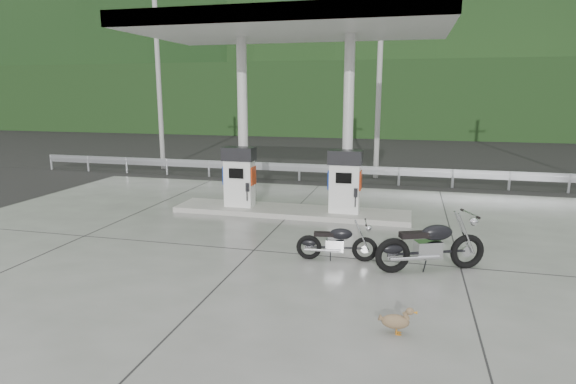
% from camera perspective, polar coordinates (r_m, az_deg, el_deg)
% --- Properties ---
extents(ground, '(160.00, 160.00, 0.00)m').
position_cam_1_polar(ground, '(12.06, -2.56, -5.53)').
color(ground, black).
rests_on(ground, ground).
extents(forecourt_apron, '(18.00, 14.00, 0.02)m').
position_cam_1_polar(forecourt_apron, '(12.05, -2.56, -5.48)').
color(forecourt_apron, slate).
rests_on(forecourt_apron, ground).
extents(pump_island, '(7.00, 1.40, 0.15)m').
position_cam_1_polar(pump_island, '(14.35, 0.31, -2.30)').
color(pump_island, gray).
rests_on(pump_island, forecourt_apron).
extents(gas_pump_left, '(0.95, 0.55, 1.80)m').
position_cam_1_polar(gas_pump_left, '(14.61, -5.79, 1.80)').
color(gas_pump_left, white).
rests_on(gas_pump_left, pump_island).
extents(gas_pump_right, '(0.95, 0.55, 1.80)m').
position_cam_1_polar(gas_pump_right, '(13.86, 6.75, 1.24)').
color(gas_pump_right, white).
rests_on(gas_pump_right, pump_island).
extents(canopy_column_left, '(0.30, 0.30, 5.00)m').
position_cam_1_polar(canopy_column_left, '(14.80, -5.38, 8.18)').
color(canopy_column_left, silver).
rests_on(canopy_column_left, pump_island).
extents(canopy_column_right, '(0.30, 0.30, 5.00)m').
position_cam_1_polar(canopy_column_right, '(14.05, 7.13, 7.95)').
color(canopy_column_right, silver).
rests_on(canopy_column_right, pump_island).
extents(canopy_roof, '(8.50, 5.00, 0.40)m').
position_cam_1_polar(canopy_roof, '(14.04, 0.34, 19.08)').
color(canopy_roof, white).
rests_on(canopy_roof, canopy_column_left).
extents(guardrail, '(26.00, 0.16, 1.42)m').
position_cam_1_polar(guardrail, '(19.52, 4.22, 3.27)').
color(guardrail, '#A8ABB0').
rests_on(guardrail, ground).
extents(road, '(60.00, 7.00, 0.01)m').
position_cam_1_polar(road, '(23.04, 5.72, 2.76)').
color(road, black).
rests_on(road, ground).
extents(utility_pole_a, '(0.22, 0.22, 8.00)m').
position_cam_1_polar(utility_pole_a, '(23.45, -15.06, 12.39)').
color(utility_pole_a, gray).
rests_on(utility_pole_a, ground).
extents(utility_pole_b, '(0.22, 0.22, 8.00)m').
position_cam_1_polar(utility_pole_b, '(20.56, 10.75, 12.72)').
color(utility_pole_b, gray).
rests_on(utility_pole_b, ground).
extents(tree_band, '(80.00, 6.00, 6.00)m').
position_cam_1_polar(tree_band, '(41.16, 9.76, 10.78)').
color(tree_band, black).
rests_on(tree_band, ground).
extents(forested_hills, '(100.00, 40.00, 140.00)m').
position_cam_1_polar(forested_hills, '(71.18, 11.67, 8.63)').
color(forested_hills, black).
rests_on(forested_hills, ground).
extents(motorcycle_left, '(1.68, 0.72, 0.77)m').
position_cam_1_polar(motorcycle_left, '(10.43, 5.80, -6.03)').
color(motorcycle_left, black).
rests_on(motorcycle_left, forecourt_apron).
extents(motorcycle_right, '(2.27, 1.48, 1.03)m').
position_cam_1_polar(motorcycle_right, '(10.18, 16.56, -6.14)').
color(motorcycle_right, black).
rests_on(motorcycle_right, forecourt_apron).
extents(duck, '(0.52, 0.18, 0.37)m').
position_cam_1_polar(duck, '(7.63, 12.60, -14.79)').
color(duck, brown).
rests_on(duck, forecourt_apron).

